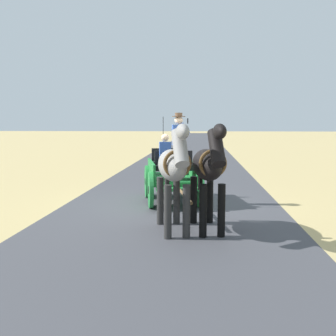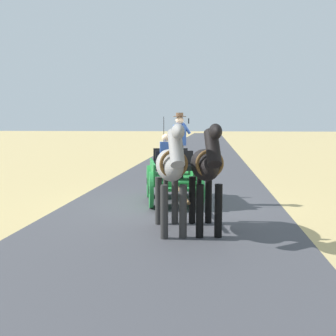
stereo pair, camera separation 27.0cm
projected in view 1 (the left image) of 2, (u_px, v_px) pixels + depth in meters
The scene contains 5 objects.
ground_plane at pixel (172, 204), 10.68m from camera, with size 200.00×200.00×0.00m, color tan.
road_surface at pixel (172, 204), 10.68m from camera, with size 5.86×160.00×0.01m, color #424247.
horse_drawn_carriage at pixel (172, 174), 10.89m from camera, with size 1.87×4.51×2.50m.
horse_near_side at pixel (208, 167), 7.88m from camera, with size 0.84×2.15×2.21m.
horse_off_side at pixel (173, 168), 7.80m from camera, with size 0.91×2.15×2.21m.
Camera 1 is at (-0.76, 10.47, 2.21)m, focal length 41.53 mm.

